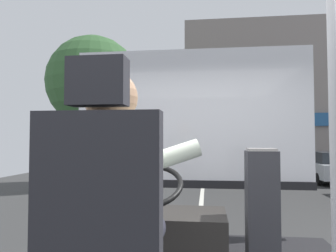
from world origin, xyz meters
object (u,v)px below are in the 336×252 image
(driver_seat, at_px, (105,251))
(handrail_pole, at_px, (334,141))
(steering_console, at_px, (156,235))
(bus_driver, at_px, (114,195))
(fare_box, at_px, (262,210))
(parked_car_silver, at_px, (330,166))

(driver_seat, relative_size, handrail_pole, 0.66)
(driver_seat, xyz_separation_m, handrail_pole, (1.03, 0.42, 0.43))
(driver_seat, distance_m, steering_console, 1.33)
(driver_seat, xyz_separation_m, steering_console, (0.00, 1.29, -0.31))
(bus_driver, bearing_deg, fare_box, 54.27)
(handrail_pole, xyz_separation_m, fare_box, (-0.22, 0.82, -0.52))
(bus_driver, relative_size, fare_box, 0.93)
(steering_console, xyz_separation_m, handrail_pole, (1.03, -0.87, 0.75))
(parked_car_silver, bearing_deg, steering_console, -115.54)
(driver_seat, height_order, parked_car_silver, driver_seat)
(fare_box, bearing_deg, steering_console, 176.28)
(bus_driver, bearing_deg, handrail_pole, 16.54)
(fare_box, bearing_deg, driver_seat, -123.18)
(parked_car_silver, bearing_deg, driver_seat, -113.20)
(driver_seat, bearing_deg, handrail_pole, 22.13)
(driver_seat, relative_size, steering_console, 1.16)
(bus_driver, bearing_deg, driver_seat, -90.00)
(bus_driver, height_order, fare_box, bus_driver)
(steering_console, bearing_deg, parked_car_silver, 64.46)
(steering_console, bearing_deg, driver_seat, -90.00)
(steering_console, height_order, parked_car_silver, steering_console)
(steering_console, distance_m, parked_car_silver, 12.40)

